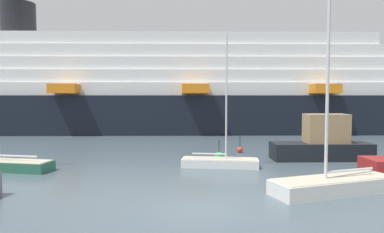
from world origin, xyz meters
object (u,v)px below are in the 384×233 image
Objects in this scene: sailboat_0 at (6,163)px; cruise_ship at (137,90)px; channel_buoy_2 at (240,149)px; channel_buoy_1 at (219,156)px; sailboat_3 at (334,181)px; fishing_boat_3 at (323,143)px; sailboat_2 at (220,161)px.

cruise_ship is at bearing -88.72° from sailboat_0.
sailboat_0 is 28.46m from cruise_ship.
channel_buoy_1 is at bearing -119.66° from channel_buoy_2.
sailboat_0 is at bearing -35.39° from sailboat_3.
sailboat_3 is 1.73× the size of fishing_boat_3.
sailboat_3 is 8.82× the size of channel_buoy_2.
cruise_ship is at bearing 126.43° from fishing_boat_3.
sailboat_2 is at bearing -111.29° from channel_buoy_2.
fishing_boat_3 is at bearing 26.28° from sailboat_2.
fishing_boat_3 is 0.08× the size of cruise_ship.
channel_buoy_2 is 0.02× the size of cruise_ship.
channel_buoy_1 is 4.71m from channel_buoy_2.
fishing_boat_3 is at bearing -159.14° from sailboat_0.
cruise_ship is (5.46, 27.40, 5.45)m from sailboat_0.
channel_buoy_2 is at bearing 77.33° from sailboat_2.
channel_buoy_1 is (14.96, 3.01, -0.13)m from sailboat_0.
sailboat_2 is 8.97m from fishing_boat_3.
sailboat_2 is at bearing -70.03° from cruise_ship.
cruise_ship reaches higher than channel_buoy_2.
cruise_ship is (-11.83, 20.29, 5.65)m from channel_buoy_2.
sailboat_0 is at bearing -171.88° from fishing_boat_3.
channel_buoy_1 is 26.76m from cruise_ship.
sailboat_3 reaches higher than fishing_boat_3.
channel_buoy_1 is (0.17, 2.32, -0.08)m from sailboat_2.
sailboat_2 is at bearing -94.18° from channel_buoy_1.
sailboat_2 reaches higher than channel_buoy_1.
sailboat_2 is 6.17× the size of channel_buoy_2.
sailboat_0 is 14.80m from sailboat_2.
cruise_ship reaches higher than fishing_boat_3.
sailboat_0 is 18.69m from channel_buoy_2.
sailboat_0 reaches higher than fishing_boat_3.
channel_buoy_2 is (-6.01, 3.70, -1.04)m from fishing_boat_3.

